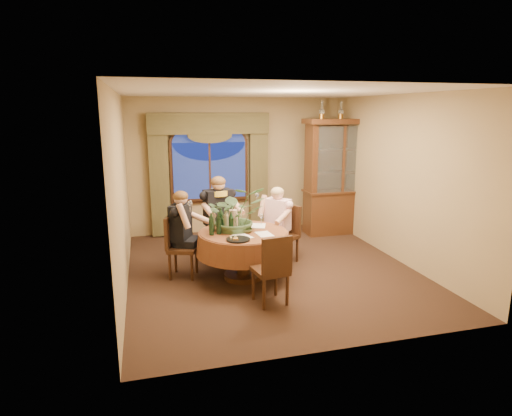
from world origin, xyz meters
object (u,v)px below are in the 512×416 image
object	(u,v)px
person_pink	(278,224)
wine_bottle_2	(221,219)
china_cabinet	(338,177)
wine_bottle_4	(219,223)
oil_lamp_left	(322,110)
centerpiece_plant	(236,192)
chair_front_left	(270,269)
chair_back	(183,247)
chair_right	(283,235)
person_back	(181,233)
olive_bowl	(247,231)
person_scarf	(218,218)
wine_bottle_3	(213,221)
dining_table	(243,255)
wine_bottle_5	(211,224)
stoneware_vase	(233,220)
oil_lamp_right	(360,110)
chair_back_right	(223,233)
wine_bottle_1	(226,220)
wine_bottle_0	(231,223)

from	to	relation	value
person_pink	wine_bottle_2	size ratio (longest dim) A/B	3.93
china_cabinet	wine_bottle_4	bearing A→B (deg)	-144.65
oil_lamp_left	centerpiece_plant	size ratio (longest dim) A/B	0.34
chair_front_left	chair_back	bearing A→B (deg)	120.88
chair_right	chair_back	xyz separation A→B (m)	(-1.70, -0.22, 0.00)
china_cabinet	person_back	size ratio (longest dim) A/B	1.77
olive_bowl	wine_bottle_2	distance (m)	0.46
person_pink	person_back	xyz separation A→B (m)	(-1.64, -0.19, 0.02)
chair_right	person_scarf	distance (m)	1.14
oil_lamp_left	chair_back	world-z (taller)	oil_lamp_left
centerpiece_plant	olive_bowl	distance (m)	0.61
chair_right	wine_bottle_3	bearing A→B (deg)	74.75
dining_table	wine_bottle_5	bearing A→B (deg)	-172.39
person_scarf	stoneware_vase	xyz separation A→B (m)	(0.10, -0.80, 0.17)
centerpiece_plant	dining_table	bearing A→B (deg)	-59.82
dining_table	centerpiece_plant	xyz separation A→B (m)	(-0.08, 0.13, 0.96)
chair_front_left	wine_bottle_2	world-z (taller)	wine_bottle_2
oil_lamp_right	chair_back	xyz separation A→B (m)	(-3.79, -1.69, -2.06)
oil_lamp_left	chair_right	distance (m)	2.83
wine_bottle_3	chair_right	bearing A→B (deg)	17.52
chair_front_left	centerpiece_plant	size ratio (longest dim) A/B	0.97
chair_right	chair_back_right	bearing A→B (deg)	36.43
olive_bowl	wine_bottle_4	distance (m)	0.44
chair_back_right	wine_bottle_1	size ratio (longest dim) A/B	2.91
chair_front_left	person_scarf	xyz separation A→B (m)	(-0.37, 1.87, 0.25)
chair_back	person_back	size ratio (longest dim) A/B	0.71
wine_bottle_3	wine_bottle_5	xyz separation A→B (m)	(-0.05, -0.20, 0.00)
chair_back_right	wine_bottle_4	distance (m)	1.06
china_cabinet	wine_bottle_1	world-z (taller)	china_cabinet
oil_lamp_right	chair_back_right	distance (m)	3.85
oil_lamp_right	person_scarf	size ratio (longest dim) A/B	0.23
dining_table	stoneware_vase	size ratio (longest dim) A/B	4.67
stoneware_vase	china_cabinet	bearing A→B (deg)	35.35
dining_table	chair_back_right	bearing A→B (deg)	99.84
person_scarf	centerpiece_plant	distance (m)	1.01
chair_right	person_scarf	world-z (taller)	person_scarf
chair_back_right	person_back	size ratio (longest dim) A/B	0.71
wine_bottle_2	china_cabinet	bearing A→B (deg)	32.60
oil_lamp_left	wine_bottle_2	bearing A→B (deg)	-143.10
china_cabinet	wine_bottle_4	size ratio (longest dim) A/B	7.19
person_back	wine_bottle_1	world-z (taller)	person_back
centerpiece_plant	chair_back_right	bearing A→B (deg)	95.78
wine_bottle_2	wine_bottle_4	bearing A→B (deg)	-108.60
oil_lamp_right	person_scarf	world-z (taller)	oil_lamp_right
dining_table	person_back	bearing A→B (deg)	154.74
person_back	person_scarf	size ratio (longest dim) A/B	0.91
china_cabinet	wine_bottle_0	distance (m)	3.40
oil_lamp_right	wine_bottle_5	size ratio (longest dim) A/B	1.03
dining_table	chair_back	world-z (taller)	chair_back
person_scarf	wine_bottle_1	bearing A→B (deg)	75.19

